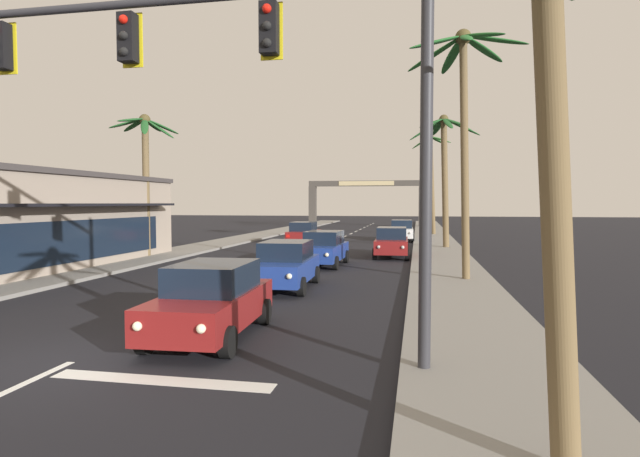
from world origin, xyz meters
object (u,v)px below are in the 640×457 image
(sedan_third_in_queue, at_px, (286,264))
(sedan_parked_nearest_kerb, at_px, (402,230))
(palm_right_third, at_px, (444,155))
(sedan_lead_at_stop_bar, at_px, (212,300))
(town_gateway_arch, at_px, (366,196))
(palm_left_second, at_px, (145,158))
(palm_right_nearest, at_px, (547,3))
(sedan_fifth_in_queue, at_px, (324,248))
(palm_right_farthest, at_px, (432,169))
(traffic_signal_mast, at_px, (221,69))
(sedan_parked_mid_kerb, at_px, (392,242))
(sedan_oncoming_far, at_px, (304,233))
(palm_right_second, at_px, (464,92))

(sedan_third_in_queue, height_order, sedan_parked_nearest_kerb, same)
(sedan_parked_nearest_kerb, xyz_separation_m, palm_right_third, (2.95, -6.85, 5.36))
(sedan_lead_at_stop_bar, bearing_deg, town_gateway_arch, 92.03)
(palm_left_second, xyz_separation_m, palm_right_third, (16.39, 8.72, 0.68))
(sedan_third_in_queue, bearing_deg, palm_right_nearest, -63.25)
(sedan_third_in_queue, height_order, town_gateway_arch, town_gateway_arch)
(sedan_fifth_in_queue, distance_m, sedan_parked_nearest_kerb, 17.42)
(sedan_lead_at_stop_bar, relative_size, palm_right_nearest, 0.66)
(sedan_parked_nearest_kerb, bearing_deg, sedan_lead_at_stop_bar, -96.16)
(sedan_fifth_in_queue, xyz_separation_m, sedan_parked_nearest_kerb, (3.21, 17.12, 0.00))
(sedan_lead_at_stop_bar, bearing_deg, palm_right_farthest, 81.34)
(sedan_parked_nearest_kerb, height_order, palm_right_third, palm_right_third)
(sedan_lead_at_stop_bar, xyz_separation_m, sedan_third_in_queue, (-0.05, 6.73, 0.00))
(town_gateway_arch, bearing_deg, traffic_signal_mast, -87.07)
(sedan_parked_mid_kerb, bearing_deg, sedan_fifth_in_queue, -124.27)
(sedan_oncoming_far, xyz_separation_m, sedan_parked_nearest_kerb, (6.82, 5.52, 0.00))
(sedan_fifth_in_queue, distance_m, palm_right_second, 9.77)
(sedan_parked_nearest_kerb, relative_size, palm_right_nearest, 0.66)
(town_gateway_arch, bearing_deg, sedan_third_in_queue, -87.75)
(sedan_third_in_queue, height_order, sedan_oncoming_far, same)
(sedan_lead_at_stop_bar, bearing_deg, sedan_oncoming_far, 98.00)
(sedan_parked_nearest_kerb, xyz_separation_m, palm_right_farthest, (2.51, 7.53, 5.40))
(sedan_third_in_queue, bearing_deg, palm_right_second, 22.26)
(sedan_fifth_in_queue, bearing_deg, sedan_third_in_queue, -91.17)
(traffic_signal_mast, relative_size, sedan_parked_nearest_kerb, 2.53)
(palm_right_farthest, bearing_deg, traffic_signal_mast, -96.95)
(sedan_lead_at_stop_bar, distance_m, sedan_parked_nearest_kerb, 30.75)
(sedan_oncoming_far, bearing_deg, sedan_parked_mid_kerb, -46.89)
(palm_left_second, relative_size, palm_right_farthest, 0.83)
(sedan_third_in_queue, relative_size, palm_right_farthest, 0.47)
(sedan_lead_at_stop_bar, bearing_deg, palm_right_second, 56.14)
(sedan_third_in_queue, xyz_separation_m, palm_left_second, (-10.10, 8.27, 4.68))
(sedan_oncoming_far, bearing_deg, sedan_third_in_queue, -79.27)
(traffic_signal_mast, xyz_separation_m, sedan_fifth_in_queue, (-0.86, 15.15, -4.67))
(sedan_parked_nearest_kerb, distance_m, palm_right_third, 9.19)
(traffic_signal_mast, distance_m, palm_right_third, 25.97)
(sedan_fifth_in_queue, distance_m, sedan_parked_mid_kerb, 5.42)
(sedan_parked_mid_kerb, height_order, palm_left_second, palm_left_second)
(traffic_signal_mast, xyz_separation_m, palm_right_nearest, (4.91, -3.31, -0.40))
(sedan_fifth_in_queue, distance_m, palm_right_farthest, 25.87)
(palm_left_second, height_order, palm_right_second, palm_right_second)
(traffic_signal_mast, relative_size, palm_right_second, 1.19)
(palm_left_second, height_order, town_gateway_arch, palm_left_second)
(sedan_lead_at_stop_bar, distance_m, palm_left_second, 18.70)
(palm_right_nearest, distance_m, town_gateway_arch, 59.99)
(sedan_fifth_in_queue, xyz_separation_m, palm_right_third, (6.16, 10.27, 5.36))
(sedan_lead_at_stop_bar, height_order, palm_right_nearest, palm_right_nearest)
(sedan_lead_at_stop_bar, xyz_separation_m, palm_left_second, (-10.15, 15.00, 4.68))
(sedan_oncoming_far, relative_size, palm_right_second, 0.47)
(palm_right_farthest, bearing_deg, palm_right_second, -89.13)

